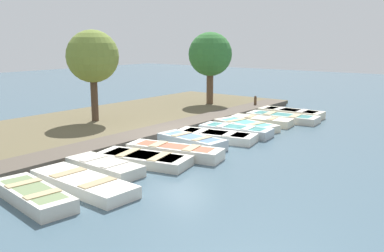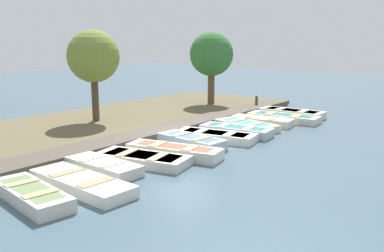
# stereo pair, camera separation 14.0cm
# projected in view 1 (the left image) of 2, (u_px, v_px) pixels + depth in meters

# --- Properties ---
(ground_plane) EXTENTS (80.00, 80.00, 0.00)m
(ground_plane) POSITION_uv_depth(u_px,v_px,m) (184.00, 139.00, 17.83)
(ground_plane) COLOR #425B6B
(shore_bank) EXTENTS (8.00, 24.00, 0.19)m
(shore_bank) POSITION_uv_depth(u_px,v_px,m) (104.00, 123.00, 20.81)
(shore_bank) COLOR brown
(shore_bank) RESTS_ON ground_plane
(dock_walkway) EXTENTS (1.40, 22.03, 0.29)m
(dock_walkway) POSITION_uv_depth(u_px,v_px,m) (160.00, 131.00, 18.61)
(dock_walkway) COLOR #51473D
(dock_walkway) RESTS_ON ground_plane
(rowboat_0) EXTENTS (3.04, 1.38, 0.39)m
(rowboat_0) POSITION_uv_depth(u_px,v_px,m) (33.00, 195.00, 10.90)
(rowboat_0) COLOR beige
(rowboat_0) RESTS_ON ground_plane
(rowboat_1) EXTENTS (3.59, 1.30, 0.35)m
(rowboat_1) POSITION_uv_depth(u_px,v_px,m) (83.00, 183.00, 11.87)
(rowboat_1) COLOR silver
(rowboat_1) RESTS_ON ground_plane
(rowboat_2) EXTENTS (2.74, 1.11, 0.37)m
(rowboat_2) POSITION_uv_depth(u_px,v_px,m) (104.00, 166.00, 13.39)
(rowboat_2) COLOR beige
(rowboat_2) RESTS_ON ground_plane
(rowboat_3) EXTENTS (3.37, 1.92, 0.34)m
(rowboat_3) POSITION_uv_depth(u_px,v_px,m) (144.00, 159.00, 14.27)
(rowboat_3) COLOR beige
(rowboat_3) RESTS_ON ground_plane
(rowboat_4) EXTENTS (3.59, 1.70, 0.41)m
(rowboat_4) POSITION_uv_depth(u_px,v_px,m) (175.00, 151.00, 15.11)
(rowboat_4) COLOR silver
(rowboat_4) RESTS_ON ground_plane
(rowboat_5) EXTENTS (2.89, 1.30, 0.44)m
(rowboat_5) POSITION_uv_depth(u_px,v_px,m) (192.00, 141.00, 16.49)
(rowboat_5) COLOR #B2BCC1
(rowboat_5) RESTS_ON ground_plane
(rowboat_6) EXTENTS (3.47, 1.80, 0.36)m
(rowboat_6) POSITION_uv_depth(u_px,v_px,m) (216.00, 136.00, 17.58)
(rowboat_6) COLOR silver
(rowboat_6) RESTS_ON ground_plane
(rowboat_7) EXTENTS (3.23, 1.43, 0.40)m
(rowboat_7) POSITION_uv_depth(u_px,v_px,m) (236.00, 131.00, 18.54)
(rowboat_7) COLOR #B2BCC1
(rowboat_7) RESTS_ON ground_plane
(rowboat_8) EXTENTS (3.23, 1.80, 0.35)m
(rowboat_8) POSITION_uv_depth(u_px,v_px,m) (246.00, 125.00, 19.76)
(rowboat_8) COLOR beige
(rowboat_8) RESTS_ON ground_plane
(rowboat_9) EXTENTS (3.06, 1.40, 0.38)m
(rowboat_9) POSITION_uv_depth(u_px,v_px,m) (261.00, 121.00, 20.80)
(rowboat_9) COLOR beige
(rowboat_9) RESTS_ON ground_plane
(rowboat_10) EXTENTS (3.64, 1.49, 0.37)m
(rowboat_10) POSITION_uv_depth(u_px,v_px,m) (283.00, 118.00, 21.69)
(rowboat_10) COLOR beige
(rowboat_10) RESTS_ON ground_plane
(rowboat_11) EXTENTS (3.39, 1.20, 0.41)m
(rowboat_11) POSITION_uv_depth(u_px,v_px,m) (291.00, 113.00, 22.82)
(rowboat_11) COLOR beige
(rowboat_11) RESTS_ON ground_plane
(mooring_post_far) EXTENTS (0.16, 0.16, 0.81)m
(mooring_post_far) POSITION_uv_depth(u_px,v_px,m) (255.00, 103.00, 25.20)
(mooring_post_far) COLOR brown
(mooring_post_far) RESTS_ON ground_plane
(park_tree_left) EXTENTS (2.48, 2.48, 4.53)m
(park_tree_left) POSITION_uv_depth(u_px,v_px,m) (93.00, 57.00, 20.17)
(park_tree_left) COLOR #4C3828
(park_tree_left) RESTS_ON ground_plane
(park_tree_center) EXTENTS (2.63, 2.63, 4.51)m
(park_tree_center) POSITION_uv_depth(u_px,v_px,m) (210.00, 55.00, 25.72)
(park_tree_center) COLOR brown
(park_tree_center) RESTS_ON ground_plane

